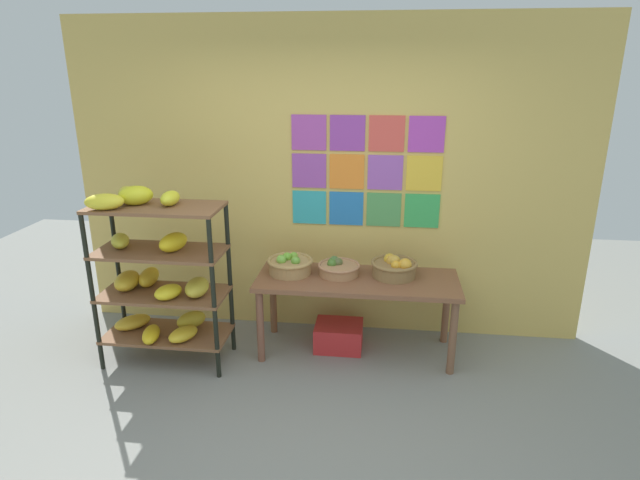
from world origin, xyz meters
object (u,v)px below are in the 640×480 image
at_px(fruit_basket_left, 290,265).
at_px(produce_crate_under_table, 339,336).
at_px(fruit_basket_centre, 338,268).
at_px(fruit_basket_back_right, 394,267).
at_px(banana_shelf_unit, 157,271).
at_px(display_table, 357,287).

bearing_deg(fruit_basket_left, produce_crate_under_table, -0.75).
relative_size(fruit_basket_left, fruit_basket_centre, 1.10).
bearing_deg(produce_crate_under_table, fruit_basket_back_right, 4.53).
bearing_deg(banana_shelf_unit, produce_crate_under_table, 14.28).
distance_m(fruit_basket_left, fruit_basket_centre, 0.40).
distance_m(banana_shelf_unit, fruit_basket_centre, 1.45).
relative_size(banana_shelf_unit, produce_crate_under_table, 3.62).
bearing_deg(banana_shelf_unit, fruit_basket_back_right, 11.98).
relative_size(fruit_basket_left, fruit_basket_back_right, 1.00).
height_order(fruit_basket_left, fruit_basket_centre, fruit_basket_left).
bearing_deg(display_table, fruit_basket_left, 175.12).
distance_m(display_table, fruit_basket_centre, 0.22).
bearing_deg(banana_shelf_unit, fruit_basket_left, 20.06).
relative_size(banana_shelf_unit, fruit_basket_back_right, 3.82).
height_order(fruit_basket_back_right, produce_crate_under_table, fruit_basket_back_right).
bearing_deg(banana_shelf_unit, display_table, 11.46).
bearing_deg(fruit_basket_left, fruit_basket_back_right, 1.99).
xyz_separation_m(display_table, produce_crate_under_table, (-0.15, 0.04, -0.48)).
bearing_deg(produce_crate_under_table, display_table, -15.90).
relative_size(fruit_basket_back_right, produce_crate_under_table, 0.95).
distance_m(banana_shelf_unit, display_table, 1.60).
bearing_deg(fruit_basket_back_right, produce_crate_under_table, -175.47).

